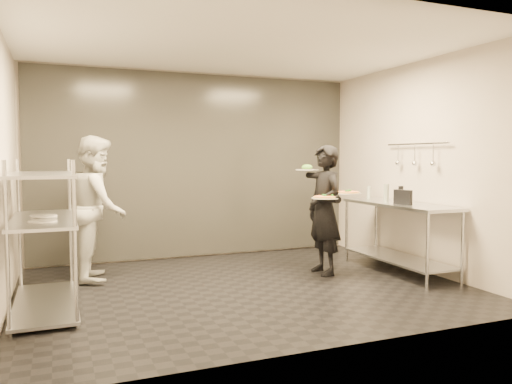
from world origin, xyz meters
name	(u,v)px	position (x,y,z in m)	size (l,w,h in m)	color
room_shell	(215,166)	(0.00, 1.18, 1.40)	(5.00, 4.00, 2.80)	black
pass_rack	(44,233)	(-2.15, 0.00, 0.77)	(0.60, 1.60, 1.50)	#B9BBC0
prep_counter	(399,225)	(2.18, 0.00, 0.63)	(0.60, 1.80, 0.92)	#B9BBC0
utensil_rail	(415,155)	(2.43, 0.00, 1.55)	(0.07, 1.20, 0.31)	#B9BBC0
waiter	(325,210)	(1.21, 0.27, 0.84)	(0.61, 0.40, 1.68)	black
chef	(98,208)	(-1.55, 1.10, 0.89)	(0.87, 0.68, 1.79)	beige
pizza_plate_near	(325,197)	(1.09, 0.04, 1.02)	(0.34, 0.34, 0.05)	white
pizza_plate_far	(348,193)	(1.40, 0.01, 1.08)	(0.32, 0.32, 0.05)	white
salad_plate	(307,168)	(1.10, 0.55, 1.37)	(0.31, 0.31, 0.07)	white
pos_monitor	(403,197)	(2.06, -0.22, 1.01)	(0.05, 0.26, 0.19)	black
bottle_green	(386,193)	(2.03, 0.07, 1.05)	(0.07, 0.07, 0.25)	#97A497
bottle_clear	(369,192)	(2.25, 0.80, 1.01)	(0.05, 0.05, 0.18)	#97A497
bottle_dark	(401,194)	(2.20, 0.00, 1.03)	(0.06, 0.06, 0.22)	black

